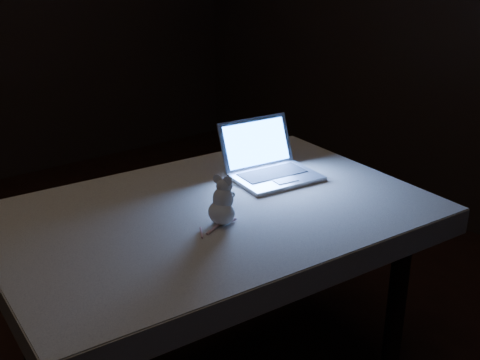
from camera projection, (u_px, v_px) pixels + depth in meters
table at (215, 301)px, 2.21m from camera, size 1.44×0.99×0.74m
tablecloth at (218, 222)px, 2.07m from camera, size 1.49×1.02×0.09m
laptop at (277, 153)px, 2.27m from camera, size 0.35×0.31×0.21m
plush_mouse at (221, 201)px, 1.92m from camera, size 0.13×0.13×0.16m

